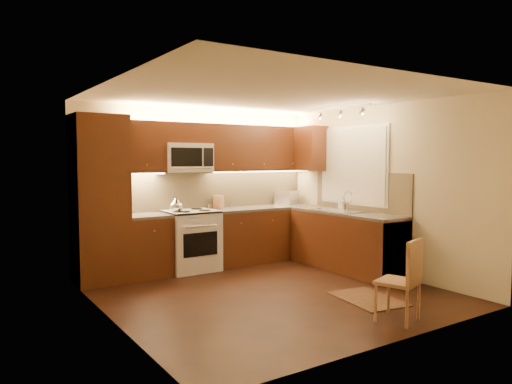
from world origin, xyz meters
TOP-DOWN VIEW (x-y plane):
  - floor at (0.00, 0.00)m, footprint 4.00×4.00m
  - ceiling at (0.00, 0.00)m, footprint 4.00×4.00m
  - wall_back at (0.00, 2.00)m, footprint 4.00×0.01m
  - wall_front at (0.00, -2.00)m, footprint 4.00×0.01m
  - wall_left at (-2.00, 0.00)m, footprint 0.01×4.00m
  - wall_right at (2.00, 0.00)m, footprint 0.01×4.00m
  - pantry at (-1.65, 1.70)m, footprint 0.70×0.60m
  - base_cab_back_left at (-0.99, 1.70)m, footprint 0.62×0.60m
  - counter_back_left at (-0.99, 1.70)m, footprint 0.62×0.60m
  - base_cab_back_right at (1.04, 1.70)m, footprint 1.92×0.60m
  - counter_back_right at (1.04, 1.70)m, footprint 1.92×0.60m
  - base_cab_right at (1.70, 0.40)m, footprint 0.60×2.00m
  - counter_right at (1.70, 0.40)m, footprint 0.60×2.00m
  - dishwasher at (1.70, -0.30)m, footprint 0.58×0.60m
  - backsplash_back at (0.35, 1.99)m, footprint 3.30×0.02m
  - backsplash_right at (1.99, 0.40)m, footprint 0.02×2.00m
  - upper_cab_back_left at (-0.99, 1.82)m, footprint 0.62×0.35m
  - upper_cab_back_right at (1.04, 1.82)m, footprint 1.92×0.35m
  - upper_cab_bridge at (-0.30, 1.82)m, footprint 0.76×0.35m
  - upper_cab_right_corner at (1.82, 1.40)m, footprint 0.35×0.50m
  - stove at (-0.30, 1.68)m, footprint 0.76×0.65m
  - microwave at (-0.30, 1.81)m, footprint 0.76×0.38m
  - window_frame at (1.99, 0.55)m, footprint 0.03×1.44m
  - window_blinds at (1.97, 0.55)m, footprint 0.02×1.36m
  - sink at (1.70, 0.55)m, footprint 0.52×0.86m
  - faucet at (1.88, 0.55)m, footprint 0.20×0.04m
  - track_light_bar at (1.55, 0.40)m, footprint 0.04×1.20m
  - kettle at (-0.58, 1.60)m, footprint 0.24×0.24m
  - toaster_oven at (1.66, 1.85)m, footprint 0.48×0.43m
  - knife_block at (0.30, 1.88)m, footprint 0.15×0.18m
  - spice_jar_a at (0.14, 1.92)m, footprint 0.05×0.05m
  - spice_jar_b at (0.14, 1.85)m, footprint 0.05×0.05m
  - spice_jar_c at (0.50, 1.84)m, footprint 0.05×0.05m
  - spice_jar_d at (0.39, 1.92)m, footprint 0.05×0.05m
  - soap_bottle at (1.91, 0.74)m, footprint 0.10×0.10m
  - rug at (0.82, -0.90)m, footprint 0.73×0.98m
  - dining_chair at (0.50, -1.61)m, footprint 0.49×0.49m

SIDE VIEW (x-z plane):
  - floor at x=0.00m, z-range -0.01..0.01m
  - rug at x=0.82m, z-range 0.00..0.01m
  - base_cab_back_left at x=-0.99m, z-range 0.00..0.86m
  - base_cab_back_right at x=1.04m, z-range 0.00..0.86m
  - base_cab_right at x=1.70m, z-range 0.00..0.86m
  - dishwasher at x=1.70m, z-range 0.01..0.85m
  - dining_chair at x=0.50m, z-range 0.00..0.88m
  - stove at x=-0.30m, z-range 0.00..0.92m
  - counter_back_left at x=-0.99m, z-range 0.86..0.90m
  - counter_back_right at x=1.04m, z-range 0.86..0.90m
  - counter_right at x=1.70m, z-range 0.86..0.90m
  - spice_jar_a at x=0.14m, z-range 0.90..0.98m
  - spice_jar_d at x=0.39m, z-range 0.90..0.98m
  - spice_jar_b at x=0.14m, z-range 0.90..0.99m
  - spice_jar_c at x=0.50m, z-range 0.90..1.00m
  - sink at x=1.70m, z-range 0.90..1.05m
  - soap_bottle at x=1.91m, z-range 0.90..1.07m
  - knife_block at x=0.30m, z-range 0.90..1.11m
  - toaster_oven at x=1.66m, z-range 0.90..1.14m
  - kettle at x=-0.58m, z-range 0.92..1.15m
  - faucet at x=1.88m, z-range 0.90..1.20m
  - pantry at x=-1.65m, z-range 0.00..2.30m
  - backsplash_back at x=0.35m, z-range 0.90..1.50m
  - backsplash_right at x=1.99m, z-range 0.90..1.50m
  - wall_back at x=0.00m, z-range 0.00..2.50m
  - wall_front at x=0.00m, z-range 0.00..2.50m
  - wall_left at x=-2.00m, z-range 0.00..2.50m
  - wall_right at x=2.00m, z-range 0.00..2.50m
  - window_frame at x=1.99m, z-range 0.98..2.22m
  - window_blinds at x=1.97m, z-range 1.02..2.18m
  - microwave at x=-0.30m, z-range 1.50..1.94m
  - upper_cab_back_left at x=-0.99m, z-range 1.50..2.25m
  - upper_cab_back_right at x=1.04m, z-range 1.50..2.25m
  - upper_cab_right_corner at x=1.82m, z-range 1.50..2.25m
  - upper_cab_bridge at x=-0.30m, z-range 1.94..2.25m
  - track_light_bar at x=1.55m, z-range 2.44..2.48m
  - ceiling at x=0.00m, z-range 2.50..2.50m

